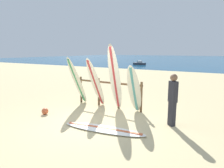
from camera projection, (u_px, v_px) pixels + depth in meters
ground_plane at (93, 122)px, 6.32m from camera, size 120.00×120.00×0.00m
ocean_water at (209, 59)px, 55.76m from camera, size 120.00×80.00×0.01m
surfboard_rack at (108, 90)px, 7.96m from camera, size 3.03×0.09×1.19m
surfboard_leaning_far_left at (77, 81)px, 8.24m from camera, size 0.60×1.07×2.11m
surfboard_leaning_left at (96, 83)px, 7.81m from camera, size 0.60×1.06×2.09m
surfboard_leaning_center_left at (115, 78)px, 7.33m from camera, size 0.51×0.78×2.61m
surfboard_leaning_center at (134, 90)px, 6.95m from camera, size 0.53×0.96×1.87m
surfboard_lying_on_sand at (103, 129)px, 5.69m from camera, size 2.64×0.90×0.08m
beachgoer_standing at (173, 98)px, 5.90m from camera, size 0.31×0.29×1.65m
small_boat_offshore at (139, 63)px, 32.73m from camera, size 2.07×1.07×0.71m
beach_ball at (45, 111)px, 7.10m from camera, size 0.24×0.24×0.24m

